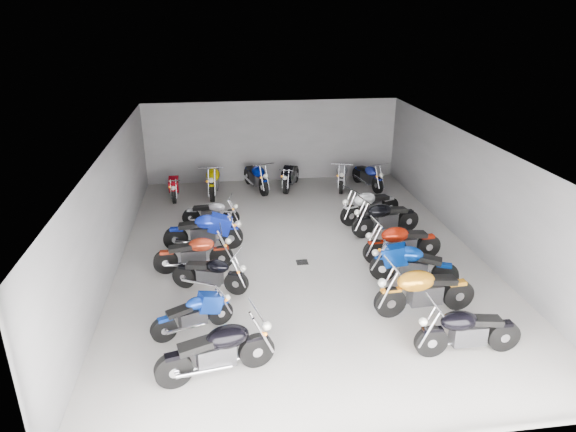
# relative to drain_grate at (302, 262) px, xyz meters

# --- Properties ---
(ground) EXTENTS (14.00, 14.00, 0.00)m
(ground) POSITION_rel_drain_grate_xyz_m (0.00, 0.50, -0.01)
(ground) COLOR #A09D98
(ground) RESTS_ON ground
(wall_back) EXTENTS (10.00, 0.10, 3.20)m
(wall_back) POSITION_rel_drain_grate_xyz_m (0.00, 7.50, 1.59)
(wall_back) COLOR gray
(wall_back) RESTS_ON ground
(wall_left) EXTENTS (0.10, 14.00, 3.20)m
(wall_left) POSITION_rel_drain_grate_xyz_m (-5.00, 0.50, 1.59)
(wall_left) COLOR gray
(wall_left) RESTS_ON ground
(wall_right) EXTENTS (0.10, 14.00, 3.20)m
(wall_right) POSITION_rel_drain_grate_xyz_m (5.00, 0.50, 1.59)
(wall_right) COLOR gray
(wall_right) RESTS_ON ground
(ceiling) EXTENTS (10.00, 14.00, 0.04)m
(ceiling) POSITION_rel_drain_grate_xyz_m (0.00, 0.50, 3.21)
(ceiling) COLOR black
(ceiling) RESTS_ON wall_back
(drain_grate) EXTENTS (0.32, 0.32, 0.01)m
(drain_grate) POSITION_rel_drain_grate_xyz_m (0.00, 0.00, 0.00)
(drain_grate) COLOR black
(drain_grate) RESTS_ON ground
(motorcycle_left_a) EXTENTS (2.28, 0.72, 1.02)m
(motorcycle_left_a) POSITION_rel_drain_grate_xyz_m (-2.34, -4.41, 0.55)
(motorcycle_left_a) COLOR black
(motorcycle_left_a) RESTS_ON ground
(motorcycle_left_b) EXTENTS (1.75, 0.82, 0.81)m
(motorcycle_left_b) POSITION_rel_drain_grate_xyz_m (-2.83, -2.91, 0.44)
(motorcycle_left_b) COLOR black
(motorcycle_left_b) RESTS_ON ground
(motorcycle_left_c) EXTENTS (1.88, 0.86, 0.87)m
(motorcycle_left_c) POSITION_rel_drain_grate_xyz_m (-2.47, -1.19, 0.47)
(motorcycle_left_c) COLOR black
(motorcycle_left_c) RESTS_ON ground
(motorcycle_left_d) EXTENTS (2.11, 0.44, 0.93)m
(motorcycle_left_d) POSITION_rel_drain_grate_xyz_m (-2.90, -0.07, 0.50)
(motorcycle_left_d) COLOR black
(motorcycle_left_d) RESTS_ON ground
(motorcycle_left_e) EXTENTS (2.30, 0.48, 1.01)m
(motorcycle_left_e) POSITION_rel_drain_grate_xyz_m (-2.66, 1.23, 0.54)
(motorcycle_left_e) COLOR black
(motorcycle_left_e) RESTS_ON ground
(motorcycle_left_f) EXTENTS (1.84, 0.50, 0.82)m
(motorcycle_left_f) POSITION_rel_drain_grate_xyz_m (-2.46, 2.94, 0.44)
(motorcycle_left_f) COLOR black
(motorcycle_left_f) RESTS_ON ground
(motorcycle_right_a) EXTENTS (2.21, 0.43, 0.97)m
(motorcycle_right_a) POSITION_rel_drain_grate_xyz_m (2.62, -4.40, 0.52)
(motorcycle_right_a) COLOR black
(motorcycle_right_a) RESTS_ON ground
(motorcycle_right_b) EXTENTS (2.40, 0.50, 1.05)m
(motorcycle_right_b) POSITION_rel_drain_grate_xyz_m (2.33, -2.85, 0.57)
(motorcycle_right_b) COLOR black
(motorcycle_right_b) RESTS_ON ground
(motorcycle_right_c) EXTENTS (2.08, 1.03, 0.97)m
(motorcycle_right_c) POSITION_rel_drain_grate_xyz_m (2.56, -1.53, 0.53)
(motorcycle_right_c) COLOR black
(motorcycle_right_c) RESTS_ON ground
(motorcycle_right_d) EXTENTS (2.27, 0.50, 1.00)m
(motorcycle_right_d) POSITION_rel_drain_grate_xyz_m (2.72, -0.24, 0.54)
(motorcycle_right_d) COLOR black
(motorcycle_right_d) RESTS_ON ground
(motorcycle_right_e) EXTENTS (2.24, 0.63, 0.99)m
(motorcycle_right_e) POSITION_rel_drain_grate_xyz_m (2.83, 1.56, 0.54)
(motorcycle_right_e) COLOR black
(motorcycle_right_e) RESTS_ON ground
(motorcycle_right_f) EXTENTS (2.17, 0.95, 1.00)m
(motorcycle_right_f) POSITION_rel_drain_grate_xyz_m (2.65, 2.64, 0.54)
(motorcycle_right_f) COLOR black
(motorcycle_right_f) RESTS_ON ground
(motorcycle_back_a) EXTENTS (0.37, 1.91, 0.84)m
(motorcycle_back_a) POSITION_rel_drain_grate_xyz_m (-3.81, 5.84, 0.45)
(motorcycle_back_a) COLOR black
(motorcycle_back_a) RESTS_ON ground
(motorcycle_back_b) EXTENTS (0.51, 2.36, 1.04)m
(motorcycle_back_b) POSITION_rel_drain_grate_xyz_m (-2.38, 5.99, 0.56)
(motorcycle_back_b) COLOR black
(motorcycle_back_b) RESTS_ON ground
(motorcycle_back_c) EXTENTS (0.80, 2.19, 0.99)m
(motorcycle_back_c) POSITION_rel_drain_grate_xyz_m (-0.77, 6.27, 0.53)
(motorcycle_back_c) COLOR black
(motorcycle_back_c) RESTS_ON ground
(motorcycle_back_d) EXTENTS (0.91, 1.96, 0.91)m
(motorcycle_back_d) POSITION_rel_drain_grate_xyz_m (0.58, 6.32, 0.49)
(motorcycle_back_d) COLOR black
(motorcycle_back_d) RESTS_ON ground
(motorcycle_back_e) EXTENTS (0.70, 2.09, 0.94)m
(motorcycle_back_e) POSITION_rel_drain_grate_xyz_m (2.56, 6.12, 0.51)
(motorcycle_back_e) COLOR black
(motorcycle_back_e) RESTS_ON ground
(motorcycle_back_f) EXTENTS (0.70, 2.03, 0.91)m
(motorcycle_back_f) POSITION_rel_drain_grate_xyz_m (3.55, 5.93, 0.49)
(motorcycle_back_f) COLOR black
(motorcycle_back_f) RESTS_ON ground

